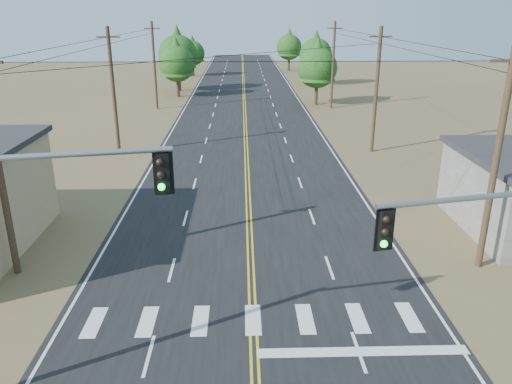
{
  "coord_description": "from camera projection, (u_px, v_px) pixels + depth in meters",
  "views": [
    {
      "loc": [
        -0.36,
        -8.15,
        11.07
      ],
      "look_at": [
        0.25,
        12.65,
        3.5
      ],
      "focal_mm": 35.0,
      "sensor_mm": 36.0,
      "label": 1
    }
  ],
  "objects": [
    {
      "name": "road",
      "position": [
        247.0,
        159.0,
        39.63
      ],
      "size": [
        15.0,
        200.0,
        0.02
      ],
      "primitive_type": "cube",
      "color": "black",
      "rests_on": "ground"
    },
    {
      "name": "utility_pole_left_mid",
      "position": [
        113.0,
        91.0,
        39.48
      ],
      "size": [
        1.8,
        0.3,
        10.0
      ],
      "color": "#4C3826",
      "rests_on": "ground"
    },
    {
      "name": "utility_pole_left_far",
      "position": [
        154.0,
        65.0,
        58.26
      ],
      "size": [
        1.8,
        0.3,
        10.0
      ],
      "color": "#4C3826",
      "rests_on": "ground"
    },
    {
      "name": "utility_pole_right_near",
      "position": [
        496.0,
        159.0,
        21.26
      ],
      "size": [
        1.8,
        0.3,
        10.0
      ],
      "color": "#4C3826",
      "rests_on": "ground"
    },
    {
      "name": "utility_pole_right_mid",
      "position": [
        376.0,
        90.0,
        40.05
      ],
      "size": [
        1.8,
        0.3,
        10.0
      ],
      "color": "#4C3826",
      "rests_on": "ground"
    },
    {
      "name": "utility_pole_right_far",
      "position": [
        333.0,
        65.0,
        58.84
      ],
      "size": [
        1.8,
        0.3,
        10.0
      ],
      "color": "#4C3826",
      "rests_on": "ground"
    },
    {
      "name": "signal_mast_left",
      "position": [
        29.0,
        236.0,
        13.96
      ],
      "size": [
        5.83,
        1.31,
        7.63
      ],
      "rotation": [
        0.0,
        0.0,
        0.18
      ],
      "color": "gray",
      "rests_on": "ground"
    },
    {
      "name": "signal_mast_right",
      "position": [
        496.0,
        265.0,
        13.52
      ],
      "size": [
        5.26,
        1.4,
        6.81
      ],
      "rotation": [
        0.0,
        0.0,
        0.21
      ],
      "color": "gray",
      "rests_on": "ground"
    },
    {
      "name": "tree_left_near",
      "position": [
        177.0,
        60.0,
        66.75
      ],
      "size": [
        4.79,
        4.79,
        7.99
      ],
      "color": "#3F2D1E",
      "rests_on": "ground"
    },
    {
      "name": "tree_left_mid",
      "position": [
        178.0,
        51.0,
        71.57
      ],
      "size": [
        5.61,
        5.61,
        9.35
      ],
      "color": "#3F2D1E",
      "rests_on": "ground"
    },
    {
      "name": "tree_left_far",
      "position": [
        193.0,
        51.0,
        88.87
      ],
      "size": [
        4.31,
        4.31,
        7.19
      ],
      "color": "#3F2D1E",
      "rests_on": "ground"
    },
    {
      "name": "tree_right_near",
      "position": [
        317.0,
        64.0,
        61.03
      ],
      "size": [
        4.9,
        4.9,
        8.17
      ],
      "color": "#3F2D1E",
      "rests_on": "ground"
    },
    {
      "name": "tree_right_mid",
      "position": [
        316.0,
        51.0,
        77.79
      ],
      "size": [
        5.06,
        5.06,
        8.44
      ],
      "color": "#3F2D1E",
      "rests_on": "ground"
    },
    {
      "name": "tree_right_far",
      "position": [
        289.0,
        45.0,
        96.52
      ],
      "size": [
        4.86,
        4.86,
        8.1
      ],
      "color": "#3F2D1E",
      "rests_on": "ground"
    }
  ]
}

